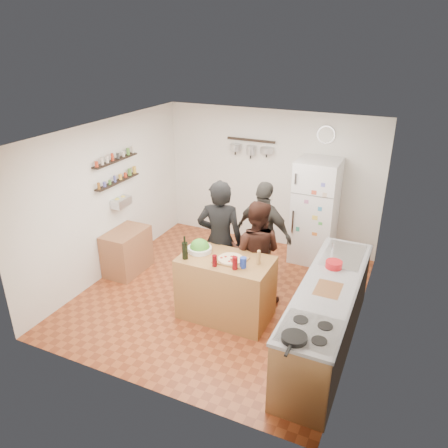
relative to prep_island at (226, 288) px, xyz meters
The scene contains 26 objects.
room_shell 1.19m from the prep_island, 108.49° to the left, with size 4.20×4.20×4.20m.
prep_island is the anchor object (origin of this frame).
pizza_board 0.47m from the prep_island, 14.04° to the right, with size 0.42×0.34×0.02m, color brown.
pizza 0.49m from the prep_island, 14.04° to the right, with size 0.34×0.34×0.02m, color #CFB188.
salad_bowl 0.65m from the prep_island, behind, with size 0.33×0.33×0.07m, color silver.
wine_bottle 0.79m from the prep_island, 156.25° to the right, with size 0.08×0.08×0.24m, color black.
wine_glass_near 0.59m from the prep_island, 101.77° to the right, with size 0.06×0.06×0.16m, color #4F060B.
wine_glass_far 0.62m from the prep_island, 42.27° to the right, with size 0.07×0.07×0.17m, color #5D080C.
pepper_mill 0.70m from the prep_island, ahead, with size 0.05×0.05×0.16m, color #9E7442.
salt_canister 0.62m from the prep_island, 21.80° to the right, with size 0.09×0.09×0.14m, color navy.
person_left 0.73m from the prep_island, 123.21° to the left, with size 0.67×0.44×1.84m, color black.
person_center 0.68m from the prep_island, 68.25° to the left, with size 0.77×0.60×1.58m, color black.
person_back 1.20m from the prep_island, 83.16° to the left, with size 0.98×0.41×1.67m, color #312F2B.
counter_run 1.42m from the prep_island, ahead, with size 0.63×2.63×0.90m, color #9E7042.
stove_top 1.82m from the prep_island, 36.46° to the right, with size 0.60×0.62×0.02m, color white.
skillet 1.89m from the prep_island, 43.79° to the right, with size 0.26×0.26×0.05m, color black.
sink 1.67m from the prep_island, 27.90° to the left, with size 0.50×0.80×0.03m, color silver.
cutting_board 1.50m from the prep_island, ahead, with size 0.30×0.40×0.02m, color brown.
red_bowl 1.50m from the prep_island, 14.40° to the left, with size 0.21×0.21×0.09m, color red.
fridge 2.34m from the prep_island, 73.09° to the left, with size 0.70×0.68×1.80m, color white.
wall_clock 3.12m from the prep_island, 75.19° to the left, with size 0.30×0.30×0.03m, color silver.
spice_shelf_lower 2.53m from the prep_island, 163.58° to the left, with size 0.12×1.00×0.03m, color black.
spice_shelf_upper 2.69m from the prep_island, 163.58° to the left, with size 0.12×1.00×0.03m, color black.
produce_basket 2.38m from the prep_island, 163.37° to the left, with size 0.18×0.35×0.14m, color silver.
side_table 2.08m from the prep_island, 166.87° to the left, with size 0.50×0.80×0.73m, color #91603D.
pot_rack 2.94m from the prep_island, 104.43° to the left, with size 0.90×0.04×0.04m, color black.
Camera 1 is at (2.43, -5.16, 3.70)m, focal length 35.00 mm.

